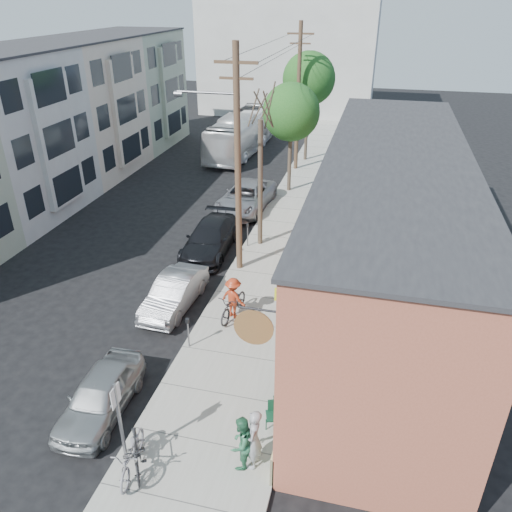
% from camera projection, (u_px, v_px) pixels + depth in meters
% --- Properties ---
extents(ground, '(120.00, 120.00, 0.00)m').
position_uv_depth(ground, '(133.00, 342.00, 19.01)').
color(ground, black).
extents(sidewalk, '(4.50, 58.00, 0.15)m').
position_uv_depth(sidewalk, '(294.00, 232.00, 27.50)').
color(sidewalk, '#9B9A8F').
rests_on(sidewalk, ground).
extents(cafe_building, '(6.60, 20.20, 6.61)m').
position_uv_depth(cafe_building, '(387.00, 233.00, 19.83)').
color(cafe_building, '#A2533C').
rests_on(cafe_building, ground).
extents(apartment_row, '(6.30, 32.00, 9.00)m').
position_uv_depth(apartment_row, '(53.00, 123.00, 31.41)').
color(apartment_row, '#9BA68C').
rests_on(apartment_row, ground).
extents(end_cap_building, '(18.00, 8.00, 12.00)m').
position_uv_depth(end_cap_building, '(289.00, 54.00, 52.62)').
color(end_cap_building, '#B8B8B2').
rests_on(end_cap_building, ground).
extents(sign_post, '(0.07, 0.45, 2.80)m').
position_uv_depth(sign_post, '(119.00, 416.00, 13.23)').
color(sign_post, slate).
rests_on(sign_post, sidewalk).
extents(parking_meter_near, '(0.14, 0.14, 1.24)m').
position_uv_depth(parking_meter_near, '(188.00, 328.00, 18.13)').
color(parking_meter_near, slate).
rests_on(parking_meter_near, sidewalk).
extents(parking_meter_far, '(0.14, 0.14, 1.24)m').
position_uv_depth(parking_meter_far, '(247.00, 231.00, 25.44)').
color(parking_meter_far, slate).
rests_on(parking_meter_far, sidewalk).
extents(utility_pole_near, '(3.57, 0.28, 10.00)m').
position_uv_depth(utility_pole_near, '(236.00, 160.00, 21.39)').
color(utility_pole_near, '#503A28').
rests_on(utility_pole_near, sidewalk).
extents(utility_pole_far, '(1.80, 0.28, 10.00)m').
position_uv_depth(utility_pole_far, '(298.00, 96.00, 34.75)').
color(utility_pole_far, '#503A28').
rests_on(utility_pole_far, sidewalk).
extents(tree_bare, '(0.24, 0.24, 6.40)m').
position_uv_depth(tree_bare, '(260.00, 185.00, 24.61)').
color(tree_bare, '#44392C').
rests_on(tree_bare, sidewalk).
extents(tree_leafy_mid, '(3.56, 3.56, 6.86)m').
position_uv_depth(tree_leafy_mid, '(291.00, 112.00, 30.76)').
color(tree_leafy_mid, '#44392C').
rests_on(tree_leafy_mid, sidewalk).
extents(tree_leafy_far, '(3.85, 3.85, 7.96)m').
position_uv_depth(tree_leafy_far, '(309.00, 79.00, 36.34)').
color(tree_leafy_far, '#44392C').
rests_on(tree_leafy_far, sidewalk).
extents(patio_chair_a, '(0.63, 0.63, 0.88)m').
position_uv_depth(patio_chair_a, '(274.00, 415.00, 14.91)').
color(patio_chair_a, '#103925').
rests_on(patio_chair_a, sidewalk).
extents(patio_chair_b, '(0.62, 0.62, 0.88)m').
position_uv_depth(patio_chair_b, '(281.00, 401.00, 15.44)').
color(patio_chair_b, '#103925').
rests_on(patio_chair_b, sidewalk).
extents(patron_grey, '(0.51, 0.73, 1.91)m').
position_uv_depth(patron_grey, '(254.00, 439.00, 13.46)').
color(patron_grey, gray).
rests_on(patron_grey, sidewalk).
extents(patron_green, '(0.91, 1.01, 1.70)m').
position_uv_depth(patron_green, '(241.00, 443.00, 13.48)').
color(patron_green, '#2A6B46').
rests_on(patron_green, sidewalk).
extents(cyclist, '(1.28, 1.00, 1.74)m').
position_uv_depth(cyclist, '(233.00, 298.00, 19.84)').
color(cyclist, '#9A2F16').
rests_on(cyclist, sidewalk).
extents(cyclist_bike, '(1.10, 2.23, 1.12)m').
position_uv_depth(cyclist_bike, '(234.00, 304.00, 19.99)').
color(cyclist_bike, black).
rests_on(cyclist_bike, sidewalk).
extents(parked_bike_a, '(1.33, 1.86, 1.10)m').
position_uv_depth(parked_bike_a, '(136.00, 453.00, 13.56)').
color(parked_bike_a, black).
rests_on(parked_bike_a, sidewalk).
extents(parked_bike_b, '(1.04, 2.12, 1.06)m').
position_uv_depth(parked_bike_b, '(132.00, 455.00, 13.53)').
color(parked_bike_b, slate).
rests_on(parked_bike_b, sidewalk).
extents(car_0, '(1.76, 4.05, 1.36)m').
position_uv_depth(car_0, '(100.00, 395.00, 15.54)').
color(car_0, '#969A9D').
rests_on(car_0, ground).
extents(car_1, '(1.68, 4.26, 1.38)m').
position_uv_depth(car_1, '(174.00, 293.00, 20.79)').
color(car_1, '#9A9BA1').
rests_on(car_1, ground).
extents(car_2, '(2.29, 5.25, 1.50)m').
position_uv_depth(car_2, '(210.00, 238.00, 25.24)').
color(car_2, black).
rests_on(car_2, ground).
extents(car_3, '(3.01, 5.79, 1.56)m').
position_uv_depth(car_3, '(246.00, 197.00, 30.21)').
color(car_3, '#929299').
rests_on(car_3, ground).
extents(bus, '(3.27, 11.40, 3.14)m').
position_uv_depth(bus, '(242.00, 133.00, 40.74)').
color(bus, white).
rests_on(bus, ground).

